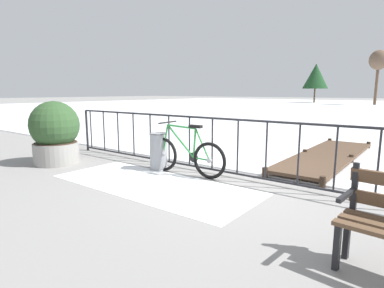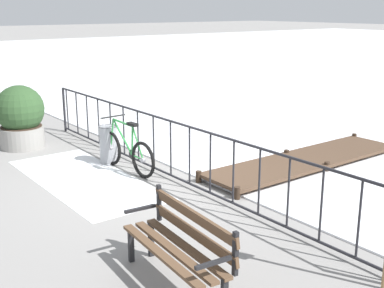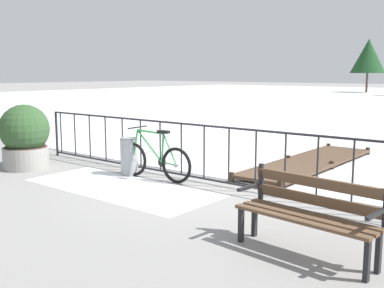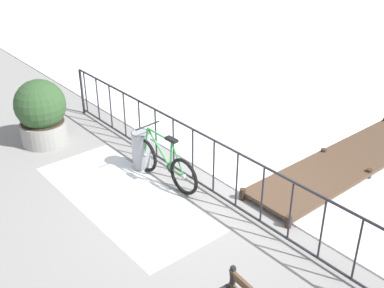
{
  "view_description": "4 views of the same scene",
  "coord_description": "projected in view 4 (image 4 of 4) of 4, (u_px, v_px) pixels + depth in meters",
  "views": [
    {
      "loc": [
        2.68,
        -4.82,
        1.53
      ],
      "look_at": [
        -0.82,
        -0.26,
        0.57
      ],
      "focal_mm": 29.36,
      "sensor_mm": 36.0,
      "label": 1
    },
    {
      "loc": [
        6.88,
        -4.74,
        2.91
      ],
      "look_at": [
        1.17,
        -0.42,
        0.97
      ],
      "focal_mm": 47.16,
      "sensor_mm": 36.0,
      "label": 2
    },
    {
      "loc": [
        4.96,
        -6.46,
        1.98
      ],
      "look_at": [
        -0.42,
        0.17,
        0.65
      ],
      "focal_mm": 42.88,
      "sensor_mm": 36.0,
      "label": 3
    },
    {
      "loc": [
        4.99,
        -4.61,
        4.54
      ],
      "look_at": [
        -0.25,
        -0.26,
        0.97
      ],
      "focal_mm": 44.73,
      "sensor_mm": 36.0,
      "label": 4
    }
  ],
  "objects": [
    {
      "name": "wooden_dock",
      "position": [
        345.0,
        163.0,
        8.87
      ],
      "size": [
        1.1,
        4.49,
        0.2
      ],
      "color": "#4C3828",
      "rests_on": "ground"
    },
    {
      "name": "ground_plane",
      "position": [
        213.0,
        195.0,
        8.12
      ],
      "size": [
        160.0,
        160.0,
        0.0
      ],
      "primitive_type": "plane",
      "color": "gray"
    },
    {
      "name": "trash_bin",
      "position": [
        141.0,
        149.0,
        8.79
      ],
      "size": [
        0.35,
        0.35,
        0.73
      ],
      "color": "gray",
      "rests_on": "ground"
    },
    {
      "name": "snow_patch",
      "position": [
        123.0,
        197.0,
        8.07
      ],
      "size": [
        3.64,
        1.49,
        0.01
      ],
      "primitive_type": "cube",
      "color": "white",
      "rests_on": "ground"
    },
    {
      "name": "railing_fence",
      "position": [
        214.0,
        167.0,
        7.86
      ],
      "size": [
        9.06,
        0.06,
        1.07
      ],
      "color": "#232328",
      "rests_on": "ground"
    },
    {
      "name": "bicycle_near_railing",
      "position": [
        164.0,
        163.0,
        8.34
      ],
      "size": [
        1.71,
        0.52,
        0.97
      ],
      "color": "black",
      "rests_on": "ground"
    },
    {
      "name": "planter_with_shrub",
      "position": [
        41.0,
        112.0,
        9.55
      ],
      "size": [
        1.02,
        1.02,
        1.34
      ],
      "color": "gray",
      "rests_on": "ground"
    }
  ]
}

